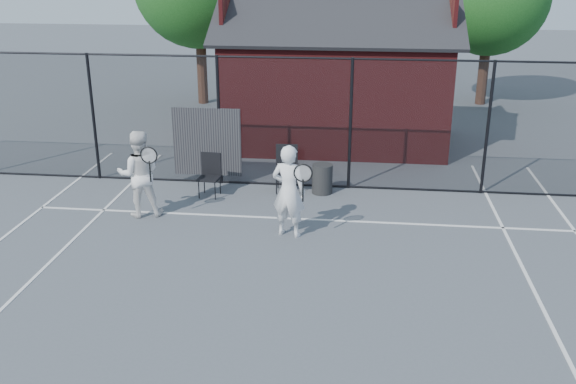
# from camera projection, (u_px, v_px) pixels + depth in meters

# --- Properties ---
(ground) EXTENTS (80.00, 80.00, 0.00)m
(ground) POSITION_uv_depth(u_px,v_px,m) (278.00, 290.00, 10.33)
(ground) COLOR #4E545A
(ground) RESTS_ON ground
(court_lines) EXTENTS (11.02, 18.00, 0.01)m
(court_lines) POSITION_uv_depth(u_px,v_px,m) (265.00, 336.00, 9.10)
(court_lines) COLOR silver
(court_lines) RESTS_ON ground
(fence) EXTENTS (22.04, 3.00, 3.00)m
(fence) POSITION_uv_depth(u_px,v_px,m) (293.00, 126.00, 14.52)
(fence) COLOR black
(fence) RESTS_ON ground
(clubhouse) EXTENTS (6.50, 4.36, 4.19)m
(clubhouse) POSITION_uv_depth(u_px,v_px,m) (336.00, 86.00, 18.10)
(clubhouse) COLOR maroon
(clubhouse) RESTS_ON ground
(player_front) EXTENTS (0.85, 0.67, 1.80)m
(player_front) POSITION_uv_depth(u_px,v_px,m) (289.00, 191.00, 12.07)
(player_front) COLOR white
(player_front) RESTS_ON ground
(player_back) EXTENTS (1.06, 0.91, 1.80)m
(player_back) POSITION_uv_depth(u_px,v_px,m) (139.00, 174.00, 13.03)
(player_back) COLOR white
(player_back) RESTS_ON ground
(chair_left) EXTENTS (0.49, 0.51, 0.94)m
(chair_left) POSITION_uv_depth(u_px,v_px,m) (209.00, 176.00, 14.21)
(chair_left) COLOR black
(chair_left) RESTS_ON ground
(chair_right) EXTENTS (0.52, 0.54, 1.03)m
(chair_right) POSITION_uv_depth(u_px,v_px,m) (286.00, 170.00, 14.48)
(chair_right) COLOR black
(chair_right) RESTS_ON ground
(waste_bin) EXTENTS (0.48, 0.48, 0.67)m
(waste_bin) POSITION_uv_depth(u_px,v_px,m) (322.00, 179.00, 14.45)
(waste_bin) COLOR #262626
(waste_bin) RESTS_ON ground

